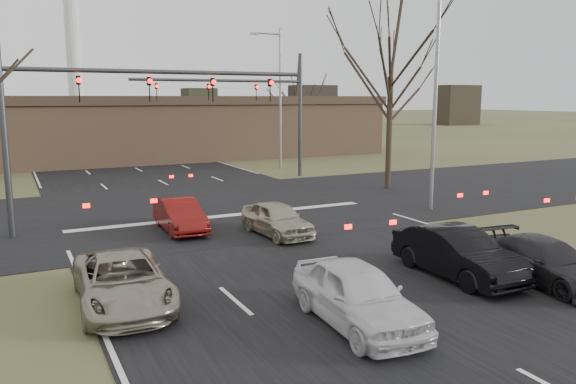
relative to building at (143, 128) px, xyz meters
The scene contains 16 objects.
ground 38.15m from the building, 93.01° to the right, with size 360.00×360.00×0.00m, color #454926.
road_main 22.25m from the building, 95.19° to the left, with size 14.00×300.00×0.02m, color black.
road_cross 23.24m from the building, 94.97° to the right, with size 200.00×14.00×0.02m, color black.
building is the anchor object (origin of this frame).
mast_arm_near 26.14m from the building, 106.13° to the right, with size 12.12×0.24×8.00m.
mast_arm_far 15.75m from the building, 74.42° to the right, with size 11.12×0.24×8.00m.
streetlight_right_near 28.97m from the building, 76.31° to the right, with size 2.34×0.25×10.00m.
streetlight_right_far 13.53m from the building, 56.35° to the right, with size 2.34×0.25×10.00m.
tree_right_near 24.57m from the building, 67.75° to the right, with size 6.90×6.90×11.50m.
tree_right_far 14.01m from the building, 12.99° to the right, with size 5.40×5.40×9.00m.
car_silver_suv 35.02m from the building, 103.42° to the right, with size 2.15×4.67×1.30m, color gray.
car_white_sedan 37.87m from the building, 95.36° to the right, with size 1.72×4.28×1.46m, color silver.
car_black_hatch 36.11m from the building, 88.41° to the right, with size 1.53×4.39×1.45m, color black.
car_charcoal_sedan 37.74m from the building, 85.63° to the right, with size 1.74×4.28×1.24m, color black.
car_red_ahead 27.27m from the building, 99.72° to the right, with size 1.34×3.85×1.27m, color #65100E.
car_silver_ahead 29.27m from the building, 92.95° to the right, with size 1.52×3.78×1.29m, color #A59F85.
Camera 1 is at (-8.48, -9.89, 5.18)m, focal length 35.00 mm.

